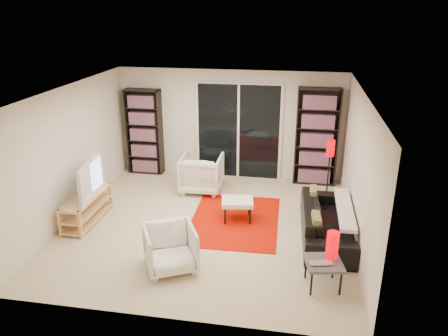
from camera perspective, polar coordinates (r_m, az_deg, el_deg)
The scene contains 20 objects.
floor at distance 7.89m, azimuth -2.18°, elevation -7.46°, with size 5.00×5.00×0.00m, color #C2B391.
wall_back at distance 9.74m, azimuth 0.78°, elevation 5.73°, with size 5.00×0.02×2.40m, color silver.
wall_front at distance 5.20m, azimuth -8.14°, elevation -8.60°, with size 5.00×0.02×2.40m, color silver.
wall_left at distance 8.27m, azimuth -19.52°, elevation 1.73°, with size 0.02×5.00×2.40m, color silver.
wall_right at distance 7.31m, azimuth 17.22°, elevation -0.43°, with size 0.02×5.00×2.40m, color silver.
ceiling at distance 7.07m, azimuth -2.45°, elevation 9.92°, with size 5.00×5.00×0.02m, color white.
sliding_door at distance 9.72m, azimuth 1.91°, elevation 4.76°, with size 1.92×0.08×2.16m.
bookshelf_left at distance 10.13m, azimuth -10.38°, elevation 4.65°, with size 0.80×0.30×1.95m.
bookshelf_right at distance 9.51m, azimuth 12.01°, elevation 3.96°, with size 0.90×0.30×2.10m.
tv_stand at distance 8.30m, azimuth -17.48°, elevation -4.93°, with size 0.42×1.32×0.50m.
tv at distance 8.07m, azimuth -17.78°, elevation -1.32°, with size 1.14×0.15×0.66m, color black.
rug at distance 8.04m, azimuth 1.42°, elevation -6.82°, with size 1.57×2.13×0.01m, color #BC0F00.
sofa at distance 7.56m, azimuth 13.26°, elevation -6.82°, with size 2.04×0.80×0.60m, color black.
armchair_back at distance 9.15m, azimuth -2.94°, elevation -0.67°, with size 0.83×0.85×0.78m, color silver.
armchair_front at distance 6.60m, azimuth -7.02°, elevation -10.35°, with size 0.72×0.74×0.67m, color silver.
ottoman at distance 7.92m, azimuth 1.77°, elevation -4.54°, with size 0.63×0.54×0.40m.
side_table at distance 6.31m, azimuth 12.89°, elevation -12.16°, with size 0.58×0.58×0.40m.
laptop at distance 6.18m, azimuth 12.65°, elevation -12.27°, with size 0.31×0.20×0.02m, color silver.
table_lamp at distance 6.31m, azimuth 13.98°, elevation -9.71°, with size 0.17×0.17×0.39m, color #E60007.
floor_lamp at distance 8.90m, azimuth 13.67°, elevation 1.68°, with size 0.18×0.18×1.21m.
Camera 1 is at (1.49, -6.79, 3.73)m, focal length 35.00 mm.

